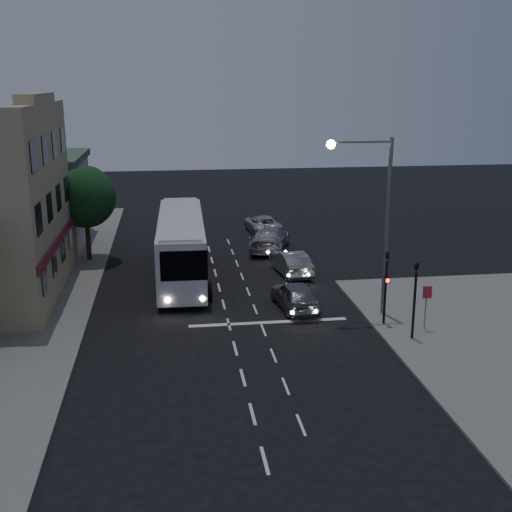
{
  "coord_description": "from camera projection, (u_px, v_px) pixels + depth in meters",
  "views": [
    {
      "loc": [
        -2.74,
        -27.85,
        11.73
      ],
      "look_at": [
        2.02,
        6.68,
        2.2
      ],
      "focal_mm": 45.0,
      "sensor_mm": 36.0,
      "label": 1
    }
  ],
  "objects": [
    {
      "name": "street_tree",
      "position": [
        85.0,
        195.0,
        42.15
      ],
      "size": [
        4.0,
        4.0,
        6.2
      ],
      "color": "black",
      "rests_on": "sidewalk_far"
    },
    {
      "name": "streetlight",
      "position": [
        375.0,
        207.0,
        31.62
      ],
      "size": [
        3.32,
        0.44,
        9.0
      ],
      "color": "slate",
      "rests_on": "sidewalk_near"
    },
    {
      "name": "traffic_signal_main",
      "position": [
        386.0,
        279.0,
        31.17
      ],
      "size": [
        0.25,
        0.35,
        4.1
      ],
      "color": "black",
      "rests_on": "sidewalk_near"
    },
    {
      "name": "road_markings",
      "position": [
        251.0,
        314.0,
        33.39
      ],
      "size": [
        8.0,
        30.55,
        0.01
      ],
      "color": "silver",
      "rests_on": "ground"
    },
    {
      "name": "car_sedan_b",
      "position": [
        270.0,
        238.0,
        45.89
      ],
      "size": [
        3.97,
        6.2,
        1.67
      ],
      "primitive_type": "imported",
      "rotation": [
        0.0,
        0.0,
        2.84
      ],
      "color": "#A5A5AA",
      "rests_on": "ground"
    },
    {
      "name": "car_sedan_a",
      "position": [
        291.0,
        263.0,
        40.14
      ],
      "size": [
        2.13,
        4.68,
        1.49
      ],
      "primitive_type": "imported",
      "rotation": [
        0.0,
        0.0,
        3.27
      ],
      "color": "#A2A2A2",
      "rests_on": "ground"
    },
    {
      "name": "car_sedan_c",
      "position": [
        263.0,
        224.0,
        51.27
      ],
      "size": [
        2.76,
        5.18,
        1.38
      ],
      "primitive_type": "imported",
      "rotation": [
        0.0,
        0.0,
        3.24
      ],
      "color": "silver",
      "rests_on": "ground"
    },
    {
      "name": "car_suv",
      "position": [
        295.0,
        295.0,
        33.99
      ],
      "size": [
        2.28,
        4.61,
        1.51
      ],
      "primitive_type": "imported",
      "rotation": [
        0.0,
        0.0,
        3.26
      ],
      "color": "slate",
      "rests_on": "ground"
    },
    {
      "name": "ground",
      "position": [
        233.0,
        340.0,
        30.07
      ],
      "size": [
        120.0,
        120.0,
        0.0
      ],
      "primitive_type": "plane",
      "color": "black"
    },
    {
      "name": "low_building_north",
      "position": [
        19.0,
        200.0,
        46.51
      ],
      "size": [
        9.4,
        9.4,
        6.5
      ],
      "color": "gray",
      "rests_on": "sidewalk_far"
    },
    {
      "name": "traffic_signal_side",
      "position": [
        415.0,
        291.0,
        29.37
      ],
      "size": [
        0.18,
        0.15,
        4.1
      ],
      "color": "black",
      "rests_on": "sidewalk_near"
    },
    {
      "name": "regulatory_sign",
      "position": [
        426.0,
        300.0,
        30.64
      ],
      "size": [
        0.45,
        0.12,
        2.2
      ],
      "color": "slate",
      "rests_on": "sidewalk_near"
    },
    {
      "name": "tour_bus",
      "position": [
        181.0,
        245.0,
        38.98
      ],
      "size": [
        3.05,
        12.81,
        3.92
      ],
      "rotation": [
        0.0,
        0.0,
        -0.02
      ],
      "color": "silver",
      "rests_on": "ground"
    }
  ]
}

